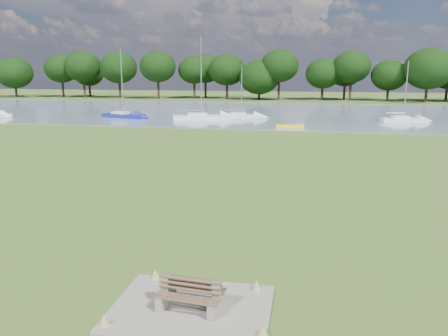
% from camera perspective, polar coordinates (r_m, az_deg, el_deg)
% --- Properties ---
extents(ground, '(220.00, 220.00, 0.00)m').
position_cam_1_polar(ground, '(25.14, 4.08, -1.85)').
color(ground, '#50642A').
extents(river, '(220.00, 40.00, 0.10)m').
position_cam_1_polar(river, '(66.53, 8.54, 7.10)').
color(river, slate).
rests_on(river, ground).
extents(far_bank, '(220.00, 20.00, 0.40)m').
position_cam_1_polar(far_bank, '(96.42, 9.37, 8.76)').
color(far_bank, '#4C6626').
rests_on(far_bank, ground).
extents(concrete_pad, '(4.20, 3.20, 0.10)m').
position_cam_1_polar(concrete_pad, '(12.27, -4.33, -17.91)').
color(concrete_pad, gray).
rests_on(concrete_pad, ground).
extents(bench_pair, '(1.79, 1.15, 0.92)m').
position_cam_1_polar(bench_pair, '(12.06, -4.37, -16.18)').
color(bench_pair, gray).
rests_on(bench_pair, concrete_pad).
extents(kayak, '(3.18, 1.22, 0.31)m').
position_cam_1_polar(kayak, '(49.28, 8.58, 5.43)').
color(kayak, yellow).
rests_on(kayak, river).
extents(tree_line, '(152.48, 8.42, 10.19)m').
position_cam_1_polar(tree_line, '(92.22, 13.28, 12.19)').
color(tree_line, black).
rests_on(tree_line, far_bank).
extents(sailboat_1, '(5.61, 2.65, 7.32)m').
position_cam_1_polar(sailboat_1, '(58.20, 22.34, 6.04)').
color(sailboat_1, silver).
rests_on(sailboat_1, river).
extents(sailboat_4, '(7.56, 4.42, 10.32)m').
position_cam_1_polar(sailboat_4, '(56.70, -3.03, 6.86)').
color(sailboat_4, silver).
rests_on(sailboat_4, river).
extents(sailboat_5, '(5.66, 1.93, 6.91)m').
position_cam_1_polar(sailboat_5, '(58.78, 2.23, 6.98)').
color(sailboat_5, silver).
rests_on(sailboat_5, river).
extents(sailboat_6, '(6.25, 3.02, 9.03)m').
position_cam_1_polar(sailboat_6, '(60.27, -13.04, 6.89)').
color(sailboat_6, navy).
rests_on(sailboat_6, river).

